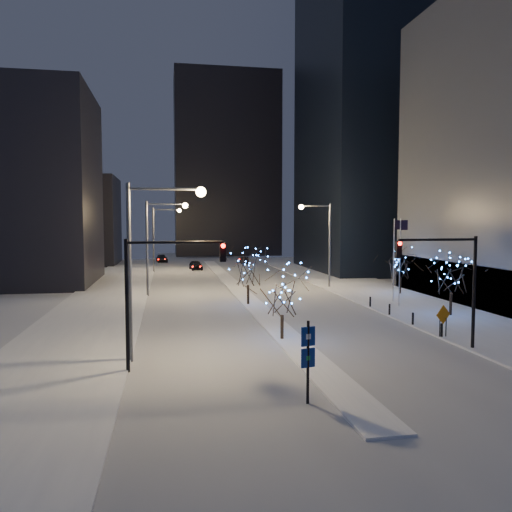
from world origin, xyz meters
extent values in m
plane|color=silver|center=(0.00, 0.00, 0.00)|extent=(160.00, 160.00, 0.00)
cube|color=#B6BCC6|center=(0.00, 35.00, 0.01)|extent=(20.00, 130.00, 0.02)
cube|color=white|center=(0.00, 30.00, 0.07)|extent=(2.00, 80.00, 0.15)
cube|color=white|center=(15.00, 20.00, 0.07)|extent=(10.00, 90.00, 0.15)
cube|color=white|center=(-14.00, 20.00, 0.07)|extent=(8.00, 90.00, 0.15)
cube|color=black|center=(-28.00, 40.00, 12.00)|extent=(22.00, 18.00, 24.00)
cube|color=black|center=(-26.00, 70.00, 8.00)|extent=(18.00, 16.00, 16.00)
cube|color=black|center=(6.00, 92.00, 21.00)|extent=(24.00, 14.00, 42.00)
cylinder|color=#595E66|center=(-10.00, 2.00, 5.00)|extent=(0.24, 0.24, 10.00)
cylinder|color=#595E66|center=(-8.00, 2.00, 9.70)|extent=(4.00, 0.16, 0.16)
sphere|color=#FFCA7F|center=(-6.00, 2.00, 9.55)|extent=(0.56, 0.56, 0.56)
cylinder|color=#595E66|center=(-10.00, 27.00, 5.00)|extent=(0.24, 0.24, 10.00)
cylinder|color=#595E66|center=(-8.00, 27.00, 9.70)|extent=(4.00, 0.16, 0.16)
sphere|color=#FFCA7F|center=(-6.00, 27.00, 9.55)|extent=(0.56, 0.56, 0.56)
cylinder|color=#595E66|center=(-10.00, 52.00, 5.00)|extent=(0.24, 0.24, 10.00)
cylinder|color=#595E66|center=(-8.00, 52.00, 9.70)|extent=(4.00, 0.16, 0.16)
sphere|color=#FFCA7F|center=(-6.00, 52.00, 9.55)|extent=(0.56, 0.56, 0.56)
cylinder|color=#595E66|center=(11.00, 30.00, 5.00)|extent=(0.24, 0.24, 10.00)
cylinder|color=#595E66|center=(9.25, 30.00, 9.70)|extent=(3.50, 0.16, 0.16)
sphere|color=#FFCA7F|center=(7.50, 30.00, 9.55)|extent=(0.56, 0.56, 0.56)
cylinder|color=black|center=(-10.00, 0.00, 3.50)|extent=(0.20, 0.20, 7.00)
cylinder|color=black|center=(-7.50, 0.00, 6.80)|extent=(5.00, 0.14, 0.14)
cube|color=black|center=(-5.00, 0.00, 6.25)|extent=(0.32, 0.28, 1.00)
sphere|color=#FF0C05|center=(-5.00, -0.18, 6.60)|extent=(0.22, 0.22, 0.22)
cylinder|color=black|center=(10.50, 1.00, 3.50)|extent=(0.20, 0.20, 7.00)
cylinder|color=black|center=(8.00, 1.00, 6.80)|extent=(5.00, 0.14, 0.14)
cube|color=black|center=(5.50, 1.00, 6.25)|extent=(0.32, 0.28, 1.00)
sphere|color=#FF0C05|center=(5.50, 0.82, 6.60)|extent=(0.22, 0.22, 0.22)
cylinder|color=silver|center=(13.00, 16.00, 4.15)|extent=(0.10, 0.10, 8.00)
cube|color=black|center=(13.35, 16.00, 7.55)|extent=(0.70, 0.03, 0.90)
cylinder|color=silver|center=(13.60, 18.50, 4.15)|extent=(0.10, 0.10, 8.00)
cube|color=black|center=(13.95, 18.50, 7.55)|extent=(0.70, 0.03, 0.90)
cylinder|color=black|center=(10.20, 4.00, 0.60)|extent=(0.16, 0.16, 0.90)
cylinder|color=black|center=(10.20, 8.00, 0.60)|extent=(0.16, 0.16, 0.90)
cylinder|color=black|center=(10.20, 12.00, 0.60)|extent=(0.16, 0.16, 0.90)
cylinder|color=black|center=(10.20, 16.00, 0.60)|extent=(0.16, 0.16, 0.90)
imported|color=black|center=(-3.39, 54.84, 0.76)|extent=(2.21, 4.62, 1.52)
imported|color=black|center=(6.14, 65.00, 0.64)|extent=(1.54, 3.96, 1.29)
imported|color=black|center=(-9.00, 71.25, 0.68)|extent=(2.48, 4.92, 1.37)
cylinder|color=black|center=(-0.50, 5.34, 0.94)|extent=(0.22, 0.22, 1.57)
cylinder|color=black|center=(-0.50, 19.39, 1.04)|extent=(0.22, 0.22, 1.78)
cylinder|color=black|center=(15.13, 11.01, 1.08)|extent=(0.22, 0.22, 1.86)
cylinder|color=black|center=(16.71, 23.31, 0.98)|extent=(0.22, 0.22, 1.66)
cylinder|color=black|center=(-2.00, -6.00, 1.82)|extent=(0.13, 0.13, 3.65)
cube|color=navy|center=(-2.00, -6.00, 2.97)|extent=(0.65, 0.23, 0.83)
cube|color=navy|center=(-2.00, -6.00, 2.03)|extent=(0.65, 0.23, 0.83)
cylinder|color=black|center=(10.07, 4.02, 0.78)|extent=(0.07, 0.07, 1.26)
cylinder|color=black|center=(10.53, 4.02, 0.78)|extent=(0.07, 0.07, 1.26)
cube|color=orange|center=(10.30, 4.02, 1.64)|extent=(1.25, 0.45, 1.30)
camera|label=1|loc=(-7.90, -26.36, 7.90)|focal=35.00mm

